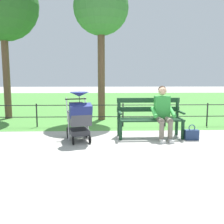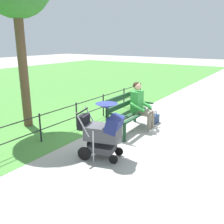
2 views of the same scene
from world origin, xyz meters
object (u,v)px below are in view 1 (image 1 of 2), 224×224
stroller (79,116)px  handbag (192,134)px  tree_near_bench (101,9)px  person_on_bench (163,111)px  tree_behind_fence (2,5)px  park_bench (149,116)px

stroller → handbag: 2.70m
handbag → tree_near_bench: 5.09m
person_on_bench → tree_behind_fence: bearing=-33.2°
stroller → tree_behind_fence: size_ratio=0.22×
person_on_bench → tree_near_bench: size_ratio=0.27×
park_bench → stroller: bearing=13.4°
park_bench → stroller: 1.76m
person_on_bench → tree_behind_fence: tree_behind_fence is taller
handbag → person_on_bench: bearing=-12.7°
tree_near_bench → tree_behind_fence: bearing=-6.7°
handbag → tree_behind_fence: (5.50, -3.31, 3.75)m
park_bench → tree_near_bench: 4.24m
park_bench → tree_behind_fence: (4.55, -2.94, 3.35)m
tree_near_bench → tree_behind_fence: tree_behind_fence is taller
stroller → tree_behind_fence: (2.84, -3.34, 3.28)m
tree_near_bench → stroller: bearing=80.4°
handbag → park_bench: bearing=-21.4°
tree_near_bench → tree_behind_fence: (3.34, -0.39, 0.18)m
tree_near_bench → tree_behind_fence: 3.37m
handbag → tree_near_bench: tree_near_bench is taller
tree_behind_fence → person_on_bench: bearing=146.8°
person_on_bench → tree_behind_fence: 6.60m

